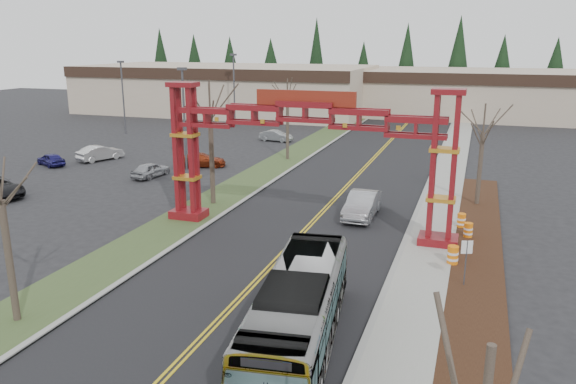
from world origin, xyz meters
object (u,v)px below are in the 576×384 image
at_px(parked_car_near_b, 100,153).
at_px(light_pole_far, 234,84).
at_px(retail_building_west, 227,89).
at_px(parked_car_mid_b, 51,159).
at_px(transit_bus, 299,312).
at_px(bare_tree_right_far, 483,134).
at_px(bare_tree_median_near, 1,201).
at_px(bare_tree_median_far, 287,99).
at_px(light_pole_mid, 123,92).
at_px(street_sign, 466,254).
at_px(gateway_arch, 305,135).
at_px(bare_tree_median_mid, 210,114).
at_px(light_pole_near, 184,111).
at_px(parked_car_mid_a, 201,160).
at_px(barrel_mid, 468,231).
at_px(silver_sedan, 362,205).
at_px(barrel_south, 453,256).
at_px(barrel_north, 461,221).
at_px(parked_car_far_a, 276,136).
at_px(parked_car_near_a, 151,170).
at_px(retail_building_east, 483,93).

bearing_deg(parked_car_near_b, light_pole_far, -74.17).
distance_m(retail_building_west, parked_car_mid_b, 43.80).
bearing_deg(parked_car_mid_b, transit_bus, 78.67).
distance_m(bare_tree_right_far, light_pole_far, 44.51).
xyz_separation_m(transit_bus, bare_tree_median_near, (-11.85, -1.68, 3.68)).
height_order(bare_tree_median_far, light_pole_mid, light_pole_mid).
relative_size(light_pole_mid, street_sign, 3.86).
bearing_deg(gateway_arch, bare_tree_median_mid, 155.64).
xyz_separation_m(parked_car_mid_b, bare_tree_median_far, (20.14, 9.89, 5.30)).
bearing_deg(light_pole_near, parked_car_mid_a, 61.37).
bearing_deg(light_pole_mid, barrel_mid, -32.55).
height_order(silver_sedan, bare_tree_median_near, bare_tree_median_near).
relative_size(light_pole_near, barrel_south, 8.44).
xyz_separation_m(bare_tree_right_far, barrel_north, (-0.87, -5.84, -4.67)).
bearing_deg(barrel_north, light_pole_near, 158.88).
distance_m(gateway_arch, bare_tree_right_far, 13.77).
xyz_separation_m(retail_building_west, parked_car_mid_b, (1.86, -43.65, -3.15)).
relative_size(silver_sedan, bare_tree_median_mid, 0.58).
bearing_deg(barrel_south, street_sign, -75.36).
xyz_separation_m(bare_tree_right_far, barrel_south, (-1.06, -12.20, -4.62)).
xyz_separation_m(silver_sedan, bare_tree_right_far, (7.23, 5.43, 4.32)).
bearing_deg(transit_bus, parked_car_far_a, 103.38).
height_order(parked_car_near_a, parked_car_near_b, parked_car_near_b).
relative_size(bare_tree_median_near, barrel_north, 7.30).
bearing_deg(gateway_arch, barrel_south, -17.22).
distance_m(parked_car_near_a, parked_car_mid_b, 11.46).
distance_m(silver_sedan, parked_car_near_a, 20.21).
height_order(parked_car_mid_a, light_pole_near, light_pole_near).
distance_m(parked_car_near_a, light_pole_mid, 25.51).
bearing_deg(light_pole_mid, parked_car_mid_b, -76.44).
relative_size(gateway_arch, parked_car_near_a, 4.71).
distance_m(silver_sedan, barrel_mid, 7.16).
bearing_deg(parked_car_far_a, retail_building_east, -27.10).
distance_m(bare_tree_median_mid, street_sign, 20.33).
relative_size(parked_car_mid_b, parked_car_far_a, 0.92).
bearing_deg(parked_car_near_a, bare_tree_median_mid, 154.26).
xyz_separation_m(bare_tree_median_near, light_pole_mid, (-24.59, 43.65, -0.01)).
relative_size(retail_building_east, parked_car_near_a, 9.83).
height_order(transit_bus, bare_tree_median_near, bare_tree_median_near).
distance_m(light_pole_mid, light_pole_far, 15.06).
distance_m(gateway_arch, retail_building_east, 62.80).
bearing_deg(bare_tree_median_far, retail_building_east, 66.68).
bearing_deg(parked_car_far_a, bare_tree_median_far, -145.84).
xyz_separation_m(parked_car_near_b, street_sign, (34.91, -19.23, 0.94)).
relative_size(parked_car_mid_a, light_pole_near, 0.49).
height_order(retail_building_west, silver_sedan, retail_building_west).
distance_m(retail_building_east, barrel_mid, 60.21).
bearing_deg(barrel_mid, bare_tree_median_mid, 174.17).
xyz_separation_m(gateway_arch, parked_car_mid_a, (-14.52, 14.47, -5.33)).
bearing_deg(parked_car_far_a, bare_tree_right_far, -123.80).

